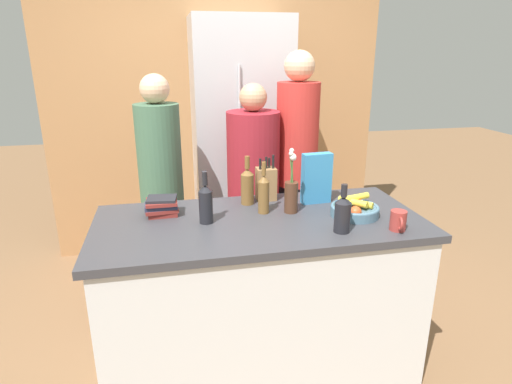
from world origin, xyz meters
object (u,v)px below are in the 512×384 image
book_stack (162,206)px  bottle_water (264,193)px  cereal_box (316,178)px  bottle_vinegar (343,213)px  bottle_wine (206,203)px  person_in_red_tee (297,162)px  flower_vase (291,191)px  person_in_blue (253,186)px  fruit_bowl (354,209)px  bottle_oil (247,185)px  refrigerator (241,146)px  person_at_sink (161,180)px  coffee_mug (398,221)px  knife_block (266,183)px

book_stack → bottle_water: bottle_water is taller
cereal_box → bottle_vinegar: cereal_box is taller
bottle_wine → person_in_red_tee: (0.73, 0.80, -0.02)m
person_in_red_tee → cereal_box: bearing=-116.7°
person_in_red_tee → bottle_water: bearing=-139.5°
flower_vase → person_in_red_tee: size_ratio=0.20×
bottle_vinegar → bottle_wine: bottle_wine is taller
cereal_box → person_in_blue: size_ratio=0.18×
fruit_bowl → bottle_oil: size_ratio=0.91×
person_in_blue → person_in_red_tee: person_in_red_tee is taller
refrigerator → book_stack: bearing=-117.0°
fruit_bowl → bottle_water: bottle_water is taller
bottle_wine → person_in_blue: (0.40, 0.74, -0.16)m
refrigerator → cereal_box: refrigerator is taller
person_in_red_tee → person_at_sink: bearing=158.1°
refrigerator → person_at_sink: size_ratio=1.24×
book_stack → person_at_sink: size_ratio=0.11×
book_stack → bottle_vinegar: size_ratio=0.75×
bottle_water → person_in_red_tee: 0.83m
coffee_mug → person_in_blue: person_in_blue is taller
coffee_mug → bottle_water: bottle_water is taller
fruit_bowl → person_at_sink: size_ratio=0.16×
refrigerator → bottle_vinegar: (0.21, -1.68, 0.01)m
flower_vase → bottle_water: 0.15m
fruit_bowl → person_at_sink: bearing=138.7°
knife_block → bottle_oil: (-0.12, -0.05, 0.01)m
bottle_vinegar → bottle_water: bottle_water is taller
fruit_bowl → bottle_oil: bearing=150.4°
knife_block → bottle_oil: 0.13m
cereal_box → person_in_red_tee: (0.07, 0.62, -0.06)m
refrigerator → knife_block: 1.14m
bottle_oil → refrigerator: bearing=81.9°
fruit_bowl → cereal_box: (-0.13, 0.24, 0.11)m
cereal_box → person_at_sink: bearing=143.7°
fruit_bowl → bottle_water: bearing=163.3°
fruit_bowl → book_stack: fruit_bowl is taller
refrigerator → person_at_sink: refrigerator is taller
bottle_water → person_in_red_tee: size_ratio=0.16×
coffee_mug → bottle_water: (-0.59, 0.37, 0.06)m
cereal_box → person_in_red_tee: 0.63m
coffee_mug → knife_block: bearing=132.4°
person_in_red_tee → flower_vase: bearing=-129.3°
coffee_mug → person_in_red_tee: (-0.19, 1.09, 0.04)m
refrigerator → person_in_red_tee: 0.70m
person_in_blue → book_stack: bearing=-137.7°
refrigerator → bottle_water: (-0.11, -1.35, 0.03)m
cereal_box → person_in_red_tee: person_in_red_tee is taller
knife_block → bottle_wine: (-0.38, -0.29, 0.01)m
cereal_box → person_in_blue: person_in_blue is taller
refrigerator → person_in_blue: refrigerator is taller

